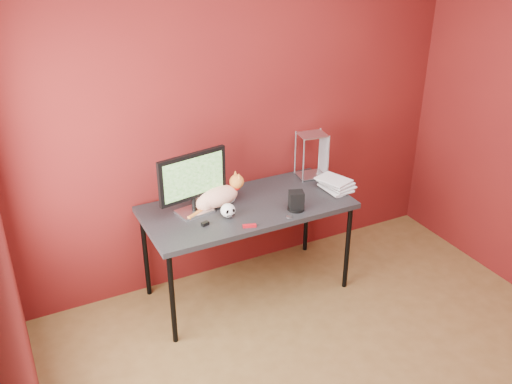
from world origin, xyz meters
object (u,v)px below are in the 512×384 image
monitor (193,180)px  book_stack (330,131)px  desk (247,211)px  cat (217,196)px  speaker (296,201)px  skull_mug (228,210)px

monitor → book_stack: size_ratio=0.53×
desk → book_stack: bearing=-6.8°
cat → speaker: bearing=-36.4°
desk → speaker: speaker is taller
cat → skull_mug: (0.00, -0.18, -0.03)m
desk → book_stack: (0.63, -0.08, 0.53)m
speaker → book_stack: (0.35, 0.14, 0.42)m
cat → book_stack: (0.83, -0.16, 0.40)m
skull_mug → cat: bearing=91.5°
monitor → book_stack: 1.05m
cat → speaker: (0.48, -0.30, -0.01)m
monitor → speaker: bearing=-33.4°
monitor → cat: monitor is taller
book_stack → skull_mug: bearing=-178.4°
desk → monitor: monitor is taller
monitor → speaker: size_ratio=3.66×
cat → skull_mug: 0.18m
desk → cat: size_ratio=3.13×
monitor → skull_mug: 0.32m
cat → speaker: 0.56m
cat → speaker: cat is taller
speaker → book_stack: bearing=41.0°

